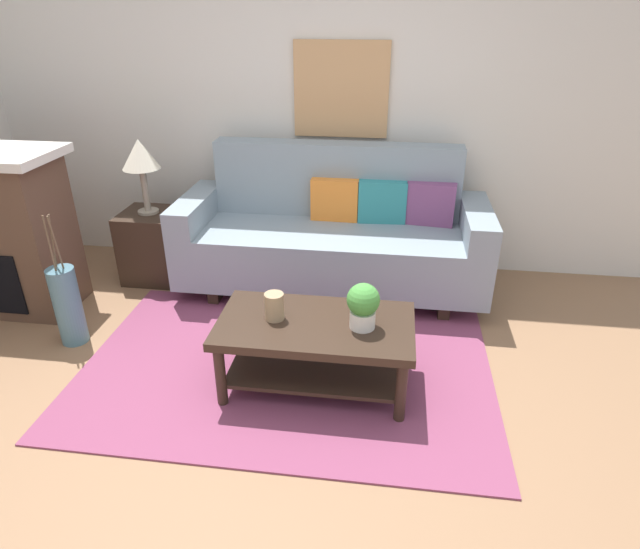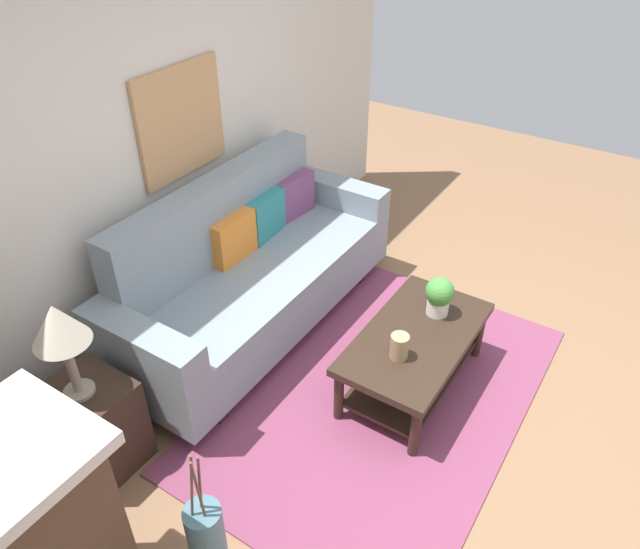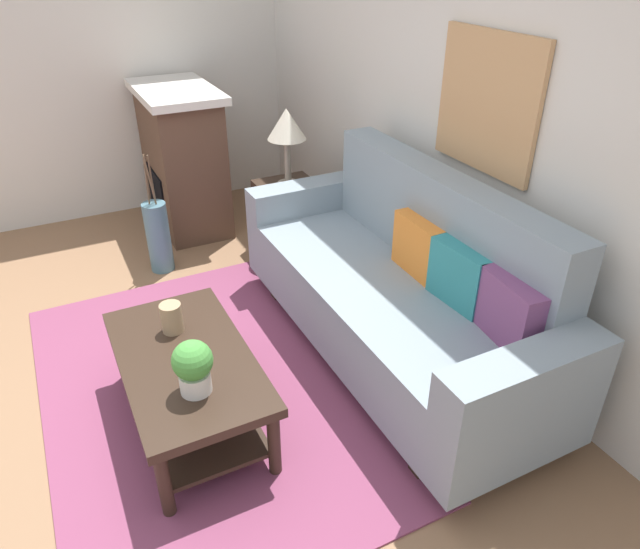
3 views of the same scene
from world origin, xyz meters
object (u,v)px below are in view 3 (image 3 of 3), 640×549
object	(u,v)px
floor_vase	(158,237)
couch	(397,289)
throw_pillow_orange	(419,246)
potted_plant_tabletop	(193,366)
throw_pillow_plum	(509,311)
framed_painting	(487,103)
table_lamp	(287,127)
throw_pillow_teal	(460,276)
side_table	(289,218)
coffee_table	(188,375)
tabletop_vase	(172,318)
fireplace	(183,159)

from	to	relation	value
floor_vase	couch	bearing A→B (deg)	32.19
throw_pillow_orange	potted_plant_tabletop	size ratio (longest dim) A/B	1.37
throw_pillow_plum	framed_painting	xyz separation A→B (m)	(-0.72, 0.34, 0.75)
table_lamp	throw_pillow_teal	bearing A→B (deg)	5.07
side_table	floor_vase	size ratio (longest dim) A/B	1.05
throw_pillow_teal	side_table	distance (m)	1.85
throw_pillow_teal	coffee_table	bearing A→B (deg)	-102.78
throw_pillow_orange	coffee_table	world-z (taller)	throw_pillow_orange
potted_plant_tabletop	framed_painting	bearing A→B (deg)	100.13
side_table	potted_plant_tabletop	bearing A→B (deg)	-35.07
potted_plant_tabletop	floor_vase	world-z (taller)	potted_plant_tabletop
tabletop_vase	table_lamp	xyz separation A→B (m)	(-1.26, 1.21, 0.49)
tabletop_vase	side_table	bearing A→B (deg)	136.20
tabletop_vase	framed_painting	bearing A→B (deg)	83.83
tabletop_vase	fireplace	size ratio (longest dim) A/B	0.14
couch	framed_painting	bearing A→B (deg)	90.00
couch	potted_plant_tabletop	xyz separation A→B (m)	(0.31, -1.27, 0.14)
table_lamp	framed_painting	size ratio (longest dim) A/B	0.79
fireplace	throw_pillow_plum	bearing A→B (deg)	13.62
couch	floor_vase	world-z (taller)	couch
side_table	couch	bearing A→B (deg)	1.37
potted_plant_tabletop	side_table	xyz separation A→B (m)	(-1.75, 1.23, -0.29)
coffee_table	table_lamp	xyz separation A→B (m)	(-1.49, 1.21, 0.68)
throw_pillow_plum	couch	bearing A→B (deg)	-170.10
table_lamp	tabletop_vase	bearing A→B (deg)	-43.80
throw_pillow_plum	fireplace	xyz separation A→B (m)	(-3.01, -0.73, -0.09)
throw_pillow_plum	table_lamp	distance (m)	2.19
couch	framed_painting	xyz separation A→B (m)	(0.00, 0.47, 1.00)
tabletop_vase	throw_pillow_plum	bearing A→B (deg)	56.59
couch	floor_vase	distance (m)	1.91
potted_plant_tabletop	floor_vase	xyz separation A→B (m)	(-1.92, 0.25, -0.30)
throw_pillow_plum	tabletop_vase	world-z (taller)	throw_pillow_plum
throw_pillow_orange	fireplace	xyz separation A→B (m)	(-2.29, -0.73, -0.09)
table_lamp	throw_pillow_plum	bearing A→B (deg)	4.23
potted_plant_tabletop	coffee_table	bearing A→B (deg)	176.17
throw_pillow_orange	table_lamp	size ratio (longest dim) A/B	0.63
coffee_table	tabletop_vase	xyz separation A→B (m)	(-0.23, 0.01, 0.19)
couch	tabletop_vase	bearing A→B (deg)	-98.45
throw_pillow_orange	table_lamp	world-z (taller)	table_lamp
tabletop_vase	potted_plant_tabletop	size ratio (longest dim) A/B	0.60
throw_pillow_orange	table_lamp	bearing A→B (deg)	-173.68
throw_pillow_teal	floor_vase	world-z (taller)	throw_pillow_teal
couch	throw_pillow_teal	world-z (taller)	couch
floor_vase	framed_painting	xyz separation A→B (m)	(1.61, 1.48, 1.17)
couch	potted_plant_tabletop	distance (m)	1.31
couch	tabletop_vase	distance (m)	1.26
tabletop_vase	framed_painting	world-z (taller)	framed_painting
couch	tabletop_vase	xyz separation A→B (m)	(-0.18, -1.24, 0.08)
tabletop_vase	potted_plant_tabletop	xyz separation A→B (m)	(0.49, -0.02, 0.06)
potted_plant_tabletop	fireplace	xyz separation A→B (m)	(-2.60, 0.66, 0.02)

